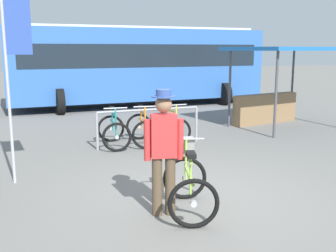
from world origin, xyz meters
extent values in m
plane|color=slate|center=(0.00, 0.00, 0.00)|extent=(80.00, 80.00, 0.00)
cylinder|color=#99999E|center=(-0.77, 3.43, 0.42)|extent=(0.06, 0.06, 0.85)
cylinder|color=#99999E|center=(1.68, 3.39, 0.42)|extent=(0.06, 0.06, 0.85)
cylinder|color=#99999E|center=(0.46, 3.41, 0.85)|extent=(2.45, 0.09, 0.05)
torus|color=black|center=(-0.28, 4.11, 0.33)|extent=(0.66, 0.14, 0.66)
cylinder|color=#B7B7BC|center=(-0.28, 4.11, 0.33)|extent=(0.09, 0.07, 0.08)
torus|color=black|center=(-0.40, 3.10, 0.33)|extent=(0.66, 0.14, 0.66)
cylinder|color=#B7B7BC|center=(-0.40, 3.10, 0.33)|extent=(0.09, 0.07, 0.08)
cube|color=teal|center=(-0.34, 3.60, 0.56)|extent=(0.14, 0.92, 0.04)
cube|color=teal|center=(-0.35, 3.55, 0.78)|extent=(0.11, 0.61, 0.04)
cylinder|color=teal|center=(-0.32, 3.78, 0.60)|extent=(0.03, 0.03, 0.55)
cube|color=black|center=(-0.32, 3.78, 0.88)|extent=(0.15, 0.25, 0.06)
cylinder|color=teal|center=(-0.39, 3.22, 0.65)|extent=(0.03, 0.03, 0.63)
cylinder|color=#B7B7BC|center=(-0.39, 3.22, 0.96)|extent=(0.52, 0.09, 0.03)
torus|color=black|center=(0.44, 4.09, 0.33)|extent=(0.66, 0.17, 0.66)
cylinder|color=#B7B7BC|center=(0.44, 4.09, 0.33)|extent=(0.09, 0.07, 0.08)
torus|color=black|center=(0.28, 3.09, 0.33)|extent=(0.66, 0.17, 0.66)
cylinder|color=#B7B7BC|center=(0.28, 3.09, 0.33)|extent=(0.09, 0.07, 0.08)
cube|color=orange|center=(0.36, 3.59, 0.56)|extent=(0.18, 0.91, 0.04)
cube|color=orange|center=(0.35, 3.54, 0.78)|extent=(0.13, 0.61, 0.04)
cylinder|color=orange|center=(0.39, 3.77, 0.60)|extent=(0.03, 0.03, 0.55)
cube|color=black|center=(0.39, 3.77, 0.88)|extent=(0.16, 0.26, 0.06)
cylinder|color=orange|center=(0.30, 3.21, 0.65)|extent=(0.03, 0.03, 0.63)
cylinder|color=#B7B7BC|center=(0.30, 3.21, 0.96)|extent=(0.52, 0.11, 0.03)
torus|color=black|center=(1.05, 4.09, 0.33)|extent=(0.66, 0.08, 0.66)
cylinder|color=#B7B7BC|center=(1.05, 4.09, 0.33)|extent=(0.08, 0.06, 0.08)
torus|color=black|center=(1.06, 3.07, 0.33)|extent=(0.66, 0.08, 0.66)
cylinder|color=#B7B7BC|center=(1.06, 3.07, 0.33)|extent=(0.08, 0.06, 0.08)
cube|color=yellow|center=(1.06, 3.58, 0.56)|extent=(0.05, 0.92, 0.04)
cube|color=yellow|center=(1.06, 3.53, 0.78)|extent=(0.04, 0.61, 0.04)
cylinder|color=yellow|center=(1.06, 3.76, 0.60)|extent=(0.03, 0.03, 0.55)
cube|color=black|center=(1.06, 3.76, 0.88)|extent=(0.12, 0.24, 0.06)
cylinder|color=yellow|center=(1.06, 3.19, 0.65)|extent=(0.03, 0.03, 0.63)
cylinder|color=#B7B7BC|center=(1.06, 3.19, 0.96)|extent=(0.52, 0.03, 0.03)
torus|color=black|center=(-0.52, -1.03, 0.33)|extent=(0.65, 0.26, 0.66)
cylinder|color=#B7B7BC|center=(-0.52, -1.03, 0.33)|extent=(0.09, 0.08, 0.08)
torus|color=black|center=(-0.20, -0.06, 0.33)|extent=(0.65, 0.26, 0.66)
cylinder|color=#B7B7BC|center=(-0.20, -0.06, 0.33)|extent=(0.09, 0.08, 0.08)
cube|color=#9ED14C|center=(-0.36, -0.55, 0.56)|extent=(0.32, 0.88, 0.04)
cube|color=#9ED14C|center=(-0.34, -0.50, 0.78)|extent=(0.23, 0.59, 0.04)
cylinder|color=#9ED14C|center=(-0.41, -0.72, 0.60)|extent=(0.03, 0.03, 0.55)
cube|color=black|center=(-0.41, -0.72, 0.88)|extent=(0.19, 0.27, 0.06)
cylinder|color=#9ED14C|center=(-0.24, -0.18, 0.65)|extent=(0.03, 0.03, 0.63)
cylinder|color=#B7B7BC|center=(-0.24, -0.18, 0.96)|extent=(0.50, 0.19, 0.03)
cube|color=gray|center=(-0.19, -0.04, 0.84)|extent=(0.31, 0.27, 0.22)
cylinder|color=brown|center=(-0.62, -0.51, 0.41)|extent=(0.14, 0.14, 0.82)
cylinder|color=brown|center=(-0.79, -0.46, 0.41)|extent=(0.14, 0.14, 0.82)
cube|color=red|center=(-0.70, -0.48, 1.11)|extent=(0.38, 0.28, 0.58)
cylinder|color=red|center=(-0.50, -0.56, 1.06)|extent=(0.09, 0.09, 0.55)
cylinder|color=red|center=(-0.92, -0.45, 1.06)|extent=(0.09, 0.09, 0.55)
sphere|color=#9E7051|center=(-0.70, -0.48, 1.53)|extent=(0.22, 0.22, 0.22)
cylinder|color=#334C8C|center=(-0.70, -0.48, 1.63)|extent=(0.32, 0.32, 0.02)
cylinder|color=#334C8C|center=(-0.70, -0.48, 1.68)|extent=(0.20, 0.20, 0.09)
cube|color=#3366B7|center=(2.38, 10.12, 1.65)|extent=(10.01, 2.53, 2.70)
cube|color=#19232D|center=(2.38, 10.12, 2.00)|extent=(9.21, 2.55, 0.84)
cube|color=silver|center=(2.38, 10.12, 3.04)|extent=(9.01, 2.28, 0.08)
cylinder|color=black|center=(-0.87, 8.88, 0.45)|extent=(0.25, 0.90, 0.90)
cylinder|color=black|center=(-0.86, 11.38, 0.45)|extent=(0.25, 0.90, 0.90)
cylinder|color=black|center=(5.63, 8.86, 0.45)|extent=(0.25, 0.90, 0.90)
cylinder|color=black|center=(5.64, 11.36, 0.45)|extent=(0.25, 0.90, 0.90)
cylinder|color=#4C4C51|center=(3.43, 4.76, 1.10)|extent=(0.07, 0.07, 2.20)
cylinder|color=#4C4C51|center=(5.99, 5.16, 1.10)|extent=(0.07, 0.07, 2.20)
cylinder|color=#4C4C51|center=(3.71, 2.98, 1.10)|extent=(0.07, 0.07, 2.20)
cube|color=blue|center=(4.85, 4.07, 2.25)|extent=(3.42, 2.76, 0.10)
cube|color=olive|center=(4.73, 4.81, 0.45)|extent=(2.36, 0.66, 0.90)
cylinder|color=#B2B2B7|center=(-2.56, 1.72, 1.60)|extent=(0.05, 0.05, 3.20)
cube|color=#2D4CA5|center=(-2.34, 1.72, 2.65)|extent=(0.40, 0.03, 1.00)
camera|label=1|loc=(-2.60, -5.31, 2.23)|focal=42.82mm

